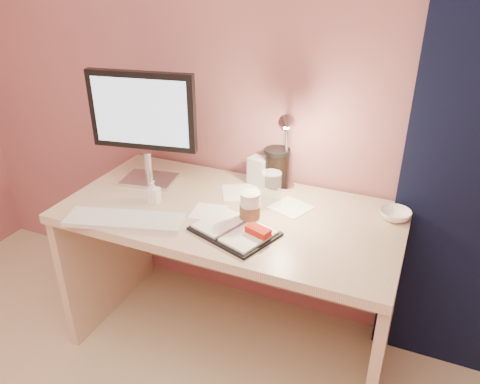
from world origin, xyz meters
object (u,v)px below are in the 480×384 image
at_px(monitor, 143,118).
at_px(dark_jar, 277,169).
at_px(clear_cup, 271,189).
at_px(bowl, 395,215).
at_px(keyboard, 125,220).
at_px(lotion_bottle, 154,192).
at_px(coffee_cup, 250,209).
at_px(desk, 237,246).
at_px(desk_lamp, 273,144).
at_px(planner, 237,230).
at_px(product_box, 259,171).

relative_size(monitor, dark_jar, 3.24).
distance_m(clear_cup, bowl, 0.51).
distance_m(keyboard, lotion_bottle, 0.19).
bearing_deg(lotion_bottle, coffee_cup, 0.75).
bearing_deg(keyboard, clear_cup, 21.31).
xyz_separation_m(desk, bowl, (0.64, 0.12, 0.25)).
distance_m(keyboard, desk_lamp, 0.68).
relative_size(keyboard, planner, 1.31).
relative_size(coffee_cup, dark_jar, 0.83).
relative_size(monitor, planner, 1.44).
height_order(clear_cup, dark_jar, dark_jar).
height_order(planner, product_box, product_box).
distance_m(desk, monitor, 0.70).
relative_size(planner, clear_cup, 2.43).
distance_m(coffee_cup, product_box, 0.35).
distance_m(planner, lotion_bottle, 0.43).
relative_size(desk, clear_cup, 9.53).
xyz_separation_m(monitor, clear_cup, (0.60, 0.02, -0.23)).
xyz_separation_m(keyboard, clear_cup, (0.48, 0.37, 0.06)).
relative_size(keyboard, desk_lamp, 1.20).
bearing_deg(keyboard, planner, -3.45).
bearing_deg(desk, keyboard, -136.13).
relative_size(dark_jar, product_box, 1.23).
height_order(monitor, keyboard, monitor).
bearing_deg(monitor, desk, -12.77).
relative_size(desk, bowl, 11.25).
distance_m(monitor, keyboard, 0.48).
xyz_separation_m(planner, product_box, (-0.08, 0.43, 0.05)).
height_order(monitor, planner, monitor).
distance_m(monitor, bowl, 1.14).
height_order(coffee_cup, product_box, coffee_cup).
xyz_separation_m(planner, lotion_bottle, (-0.42, 0.09, 0.04)).
relative_size(desk, keyboard, 3.00).
xyz_separation_m(coffee_cup, product_box, (-0.10, 0.34, 0.00)).
height_order(clear_cup, lotion_bottle, clear_cup).
relative_size(monitor, bowl, 4.13).
relative_size(keyboard, product_box, 3.62).
height_order(coffee_cup, lotion_bottle, coffee_cup).
relative_size(dark_jar, desk_lamp, 0.41).
distance_m(lotion_bottle, product_box, 0.49).
height_order(keyboard, bowl, bowl).
distance_m(desk, desk_lamp, 0.50).
distance_m(desk, product_box, 0.35).
bearing_deg(clear_cup, desk, -163.77).
bearing_deg(dark_jar, bowl, -10.60).
xyz_separation_m(keyboard, lotion_bottle, (0.02, 0.19, 0.04)).
bearing_deg(desk_lamp, planner, -109.12).
bearing_deg(desk, monitor, 177.12).
bearing_deg(keyboard, desk, 27.59).
relative_size(desk, lotion_bottle, 14.19).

